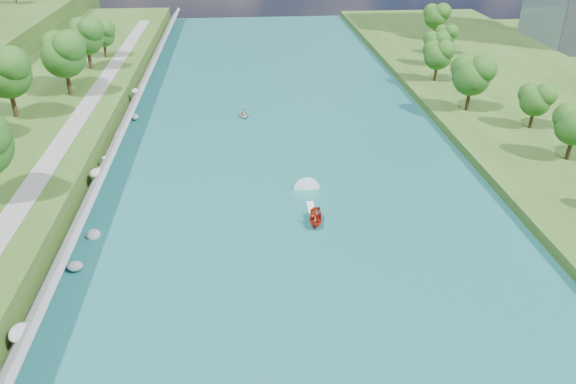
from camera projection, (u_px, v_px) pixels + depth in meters
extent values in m
plane|color=#2D5119|center=(308.00, 280.00, 58.61)|extent=(260.00, 260.00, 0.00)
cube|color=#19615C|center=(291.00, 190.00, 76.14)|extent=(55.00, 240.00, 0.10)
cube|color=slate|center=(94.00, 187.00, 73.32)|extent=(3.54, 236.00, 4.05)
ellipsoid|color=gray|center=(20.00, 333.00, 48.69)|extent=(1.85, 2.33, 1.15)
ellipsoid|color=gray|center=(75.00, 266.00, 59.57)|extent=(1.65, 1.43, 1.00)
ellipsoid|color=gray|center=(93.00, 235.00, 65.90)|extent=(1.73, 2.00, 1.19)
ellipsoid|color=gray|center=(97.00, 173.00, 75.53)|extent=(1.89, 2.36, 1.08)
ellipsoid|color=gray|center=(106.00, 158.00, 81.34)|extent=(1.03, 1.04, 0.63)
ellipsoid|color=gray|center=(119.00, 134.00, 88.89)|extent=(1.22, 1.13, 0.90)
ellipsoid|color=gray|center=(135.00, 117.00, 99.21)|extent=(1.37, 1.60, 0.98)
ellipsoid|color=gray|center=(135.00, 91.00, 106.05)|extent=(1.38, 1.54, 1.04)
cube|color=gray|center=(39.00, 177.00, 71.98)|extent=(3.00, 200.00, 0.10)
ellipsoid|color=#164F15|center=(7.00, 76.00, 88.21)|extent=(8.14, 8.14, 13.57)
ellipsoid|color=#164F15|center=(64.00, 57.00, 98.04)|extent=(8.14, 8.14, 13.56)
ellipsoid|color=#164F15|center=(64.00, 57.00, 103.57)|extent=(6.48, 6.48, 10.80)
ellipsoid|color=#164F15|center=(86.00, 39.00, 113.21)|extent=(7.44, 7.44, 12.40)
ellipsoid|color=#164F15|center=(103.00, 36.00, 122.38)|extent=(5.60, 5.60, 9.34)
ellipsoid|color=#164F15|center=(575.00, 127.00, 79.25)|extent=(5.92, 5.92, 9.87)
ellipsoid|color=#164F15|center=(535.00, 102.00, 90.41)|extent=(5.30, 5.30, 8.83)
ellipsoid|color=#164F15|center=(472.00, 78.00, 97.22)|extent=(7.01, 7.01, 11.68)
ellipsoid|color=#164F15|center=(438.00, 57.00, 113.25)|extent=(5.87, 5.87, 9.78)
ellipsoid|color=#164F15|center=(436.00, 45.00, 123.97)|extent=(5.39, 5.39, 8.98)
ellipsoid|color=#164F15|center=(446.00, 37.00, 132.41)|extent=(4.96, 4.96, 8.27)
ellipsoid|color=#164F15|center=(436.00, 18.00, 146.08)|extent=(6.43, 6.43, 10.71)
imported|color=#B41F0E|center=(315.00, 218.00, 68.12)|extent=(1.95, 4.05, 1.51)
imported|color=#66605B|center=(312.00, 216.00, 67.51)|extent=(0.74, 0.58, 1.78)
imported|color=#66605B|center=(319.00, 213.00, 68.41)|extent=(0.96, 0.89, 1.60)
cube|color=white|center=(312.00, 211.00, 71.09)|extent=(0.90, 5.00, 0.06)
imported|color=gray|center=(244.00, 115.00, 100.83)|extent=(2.71, 3.54, 0.68)
imported|color=#66605B|center=(244.00, 112.00, 100.57)|extent=(0.66, 0.45, 1.29)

